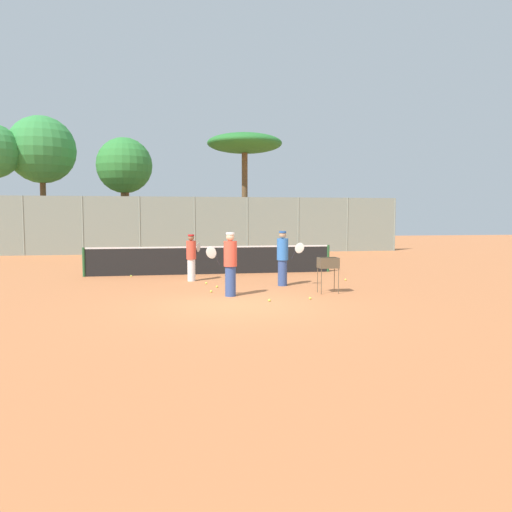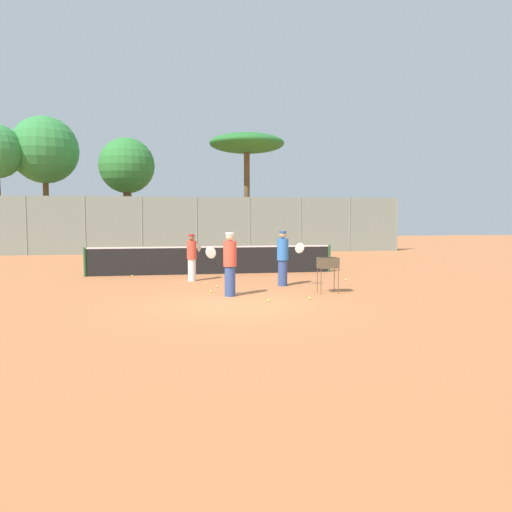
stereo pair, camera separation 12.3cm
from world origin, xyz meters
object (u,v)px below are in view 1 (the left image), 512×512
Objects in this scene: player_white_outfit at (230,263)px; ball_cart at (329,266)px; player_red_cap at (283,257)px; player_yellow_shirt at (191,257)px; parked_car at (102,240)px; tennis_net at (211,260)px.

ball_cart is at bearing 170.08° from player_white_outfit.
player_red_cap reaches higher than player_yellow_shirt.
player_red_cap is 0.41× the size of parked_car.
player_red_cap is at bearing -61.42° from tennis_net.
player_yellow_shirt reaches higher than ball_cart.
player_red_cap reaches higher than parked_car.
player_white_outfit is 20.48m from parked_car.
player_yellow_shirt is (-0.84, -1.90, 0.27)m from tennis_net.
player_yellow_shirt is 1.55× the size of ball_cart.
tennis_net is 2.09m from player_yellow_shirt.
player_yellow_shirt reaches higher than tennis_net.
player_white_outfit is 3.56m from player_yellow_shirt.
tennis_net reaches higher than ball_cart.
ball_cart is 0.24× the size of parked_car.
tennis_net is 5.36m from player_white_outfit.
player_white_outfit is at bearing -73.61° from parked_car.
parked_car reaches higher than player_yellow_shirt.
player_red_cap is at bearing -89.10° from player_yellow_shirt.
player_red_cap reaches higher than tennis_net.
player_white_outfit reaches higher than player_red_cap.
tennis_net is 5.91× the size of player_yellow_shirt.
player_white_outfit is at bearing -133.67° from player_yellow_shirt.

